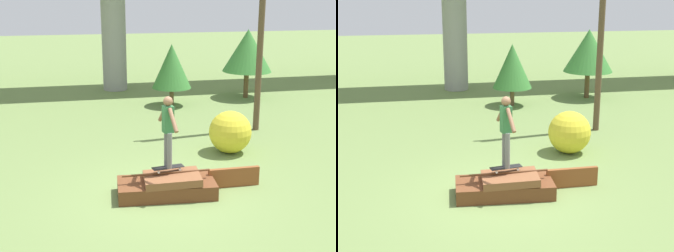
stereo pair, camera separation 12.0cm
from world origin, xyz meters
The scene contains 8 objects.
ground_plane centered at (0.00, 0.00, 0.00)m, with size 80.00×80.00×0.00m, color olive.
scrap_pile centered at (0.02, -0.02, 0.22)m, with size 2.26×1.14×0.56m.
scrap_plank_loose centered at (1.65, 0.15, 0.23)m, with size 1.25×0.10×0.46m.
skateboard centered at (0.05, 0.08, 0.63)m, with size 0.75×0.32×0.09m.
skater centered at (0.05, 0.08, 1.59)m, with size 0.25×1.09×1.63m.
tree_behind_left centered at (1.90, 8.28, 1.59)m, with size 1.55×1.55×2.46m.
tree_behind_right centered at (5.34, 9.06, 2.02)m, with size 2.08×2.08×2.91m.
bush_yellow_flowering centered at (2.36, 2.48, 0.61)m, with size 1.21×1.21×1.21m.
Camera 1 is at (-1.95, -9.57, 4.51)m, focal length 50.00 mm.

